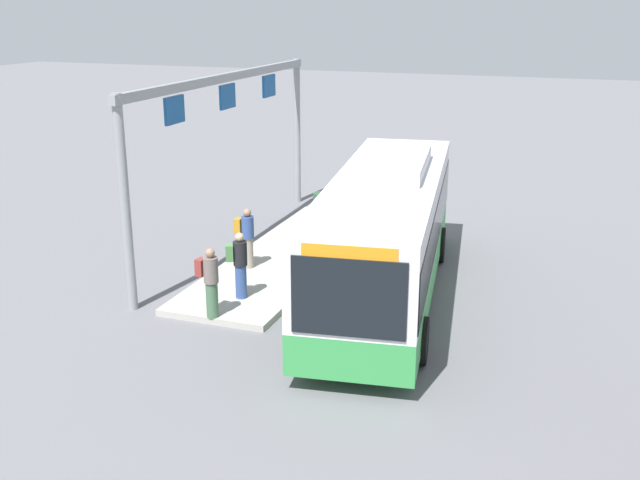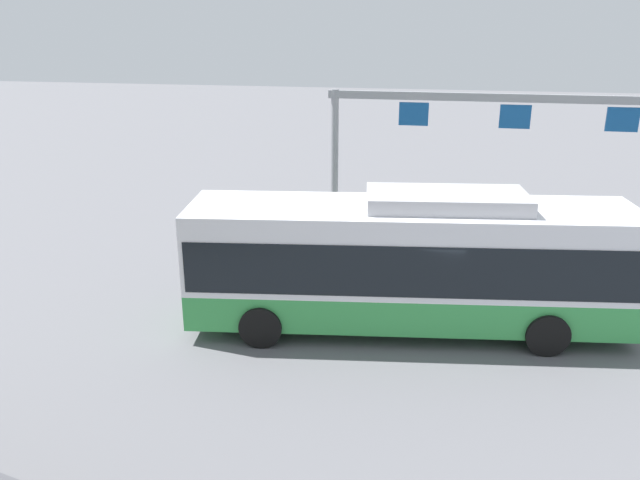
# 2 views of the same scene
# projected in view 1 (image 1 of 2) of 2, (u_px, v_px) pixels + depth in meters

# --- Properties ---
(ground_plane) EXTENTS (120.00, 120.00, 0.00)m
(ground_plane) POSITION_uv_depth(u_px,v_px,m) (383.00, 297.00, 19.13)
(ground_plane) COLOR slate
(platform_curb) EXTENTS (10.00, 2.80, 0.16)m
(platform_curb) POSITION_uv_depth(u_px,v_px,m) (289.00, 256.00, 21.97)
(platform_curb) COLOR #B2ADA3
(platform_curb) RESTS_ON ground
(bus_main) EXTENTS (10.77, 3.93, 3.46)m
(bus_main) POSITION_uv_depth(u_px,v_px,m) (385.00, 228.00, 18.59)
(bus_main) COLOR green
(bus_main) RESTS_ON ground
(person_boarding) EXTENTS (0.37, 0.55, 1.67)m
(person_boarding) POSITION_uv_depth(u_px,v_px,m) (210.00, 280.00, 17.28)
(person_boarding) COLOR #476B4C
(person_boarding) RESTS_ON platform_curb
(person_waiting_near) EXTENTS (0.52, 0.60, 1.67)m
(person_waiting_near) POSITION_uv_depth(u_px,v_px,m) (239.00, 264.00, 18.39)
(person_waiting_near) COLOR #334C8C
(person_waiting_near) RESTS_ON platform_curb
(person_waiting_mid) EXTENTS (0.37, 0.55, 1.67)m
(person_waiting_mid) POSITION_uv_depth(u_px,v_px,m) (247.00, 236.00, 20.51)
(person_waiting_mid) COLOR gray
(person_waiting_mid) RESTS_ON platform_curb
(platform_sign_gantry) EXTENTS (11.34, 0.24, 5.20)m
(platform_sign_gantry) POSITION_uv_depth(u_px,v_px,m) (228.00, 119.00, 22.13)
(platform_sign_gantry) COLOR gray
(platform_sign_gantry) RESTS_ON ground
(trash_bin) EXTENTS (0.52, 0.52, 0.90)m
(trash_bin) POSITION_uv_depth(u_px,v_px,m) (321.00, 206.00, 25.19)
(trash_bin) COLOR #2D5133
(trash_bin) RESTS_ON platform_curb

